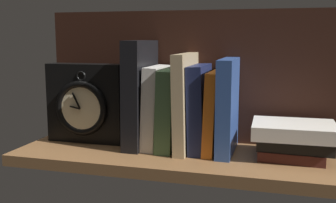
{
  "coord_description": "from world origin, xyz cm",
  "views": [
    {
      "loc": [
        21.26,
        -85.64,
        25.7
      ],
      "look_at": [
        -3.67,
        3.26,
        10.97
      ],
      "focal_mm": 43.16,
      "sensor_mm": 36.0,
      "label": 1
    }
  ],
  "objects": [
    {
      "name": "book_black_skeptic",
      "position": [
        -10.46,
        3.26,
        12.49
      ],
      "size": [
        4.26,
        15.25,
        25.01
      ],
      "primitive_type": "cube",
      "rotation": [
        0.0,
        0.01,
        0.0
      ],
      "color": "black",
      "rests_on": "ground_plane"
    },
    {
      "name": "book_stack_side",
      "position": [
        24.56,
        2.35,
        4.2
      ],
      "size": [
        17.51,
        13.57,
        7.72
      ],
      "color": "#471E19",
      "rests_on": "ground_plane"
    },
    {
      "name": "back_panel",
      "position": [
        0.0,
        12.16,
        16.09
      ],
      "size": [
        74.62,
        1.2,
        32.18
      ],
      "primitive_type": "cube",
      "color": "black",
      "rests_on": "ground_plane"
    },
    {
      "name": "book_white_catcher",
      "position": [
        -6.56,
        3.26,
        9.53
      ],
      "size": [
        3.99,
        13.02,
        19.18
      ],
      "primitive_type": "cube",
      "rotation": [
        0.0,
        0.04,
        0.0
      ],
      "color": "silver",
      "rests_on": "ground_plane"
    },
    {
      "name": "book_green_romantic",
      "position": [
        -2.82,
        3.26,
        9.22
      ],
      "size": [
        4.29,
        14.71,
        18.55
      ],
      "primitive_type": "cube",
      "rotation": [
        0.0,
        0.03,
        0.0
      ],
      "color": "#476B44",
      "rests_on": "ground_plane"
    },
    {
      "name": "ground_plane",
      "position": [
        0.0,
        0.0,
        -1.25
      ],
      "size": [
        74.62,
        25.51,
        2.5
      ],
      "primitive_type": "cube",
      "color": "brown"
    },
    {
      "name": "book_navy_bierce",
      "position": [
        3.92,
        3.26,
        9.77
      ],
      "size": [
        4.07,
        13.84,
        19.65
      ],
      "primitive_type": "cube",
      "rotation": [
        0.0,
        -0.04,
        0.0
      ],
      "color": "#192147",
      "rests_on": "ground_plane"
    },
    {
      "name": "book_orange_pandolfini",
      "position": [
        7.08,
        3.26,
        9.1
      ],
      "size": [
        2.97,
        14.45,
        18.27
      ],
      "primitive_type": "cube",
      "rotation": [
        0.0,
        0.03,
        0.0
      ],
      "color": "orange",
      "rests_on": "ground_plane"
    },
    {
      "name": "book_tan_shortstories",
      "position": [
        0.64,
        3.26,
        11.05
      ],
      "size": [
        3.15,
        16.59,
        22.15
      ],
      "primitive_type": "cube",
      "rotation": [
        0.0,
        -0.02,
        0.0
      ],
      "color": "tan",
      "rests_on": "ground_plane"
    },
    {
      "name": "framed_clock",
      "position": [
        -24.64,
        2.98,
        9.53
      ],
      "size": [
        19.34,
        5.99,
        19.34
      ],
      "color": "black",
      "rests_on": "ground_plane"
    },
    {
      "name": "book_blue_modern",
      "position": [
        10.18,
        3.26,
        10.54
      ],
      "size": [
        3.29,
        16.03,
        21.09
      ],
      "primitive_type": "cube",
      "rotation": [
        0.0,
        0.0,
        0.0
      ],
      "color": "#2D4C8E",
      "rests_on": "ground_plane"
    }
  ]
}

